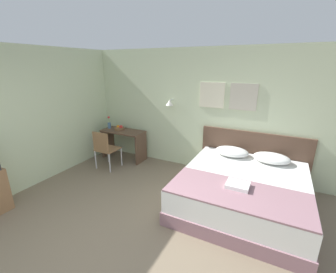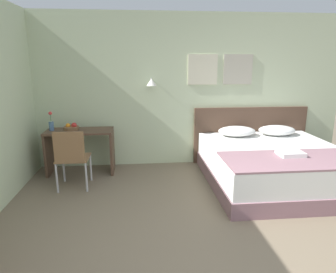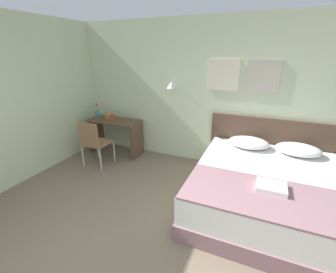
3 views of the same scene
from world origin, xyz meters
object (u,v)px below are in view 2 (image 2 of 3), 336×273
Objects in this scene: desk at (80,144)px; fruit_bowl at (71,127)px; pillow_left at (237,131)px; pillow_right at (277,130)px; desk_chair at (71,155)px; bed at (274,166)px; folded_towel_near_foot at (291,153)px; headboard at (250,135)px; throw_blanket at (297,160)px; flower_vase at (51,124)px.

desk is 0.30m from fruit_bowl.
pillow_left is 2.68m from desk.
pillow_right is 3.46m from desk_chair.
bed is 1.94× the size of desk.
desk is at bearing 157.78° from folded_towel_near_foot.
pillow_left is 2.81m from fruit_bowl.
pillow_left is 2.76m from desk_chair.
headboard is (-0.00, 1.08, 0.23)m from bed.
pillow_right is 1.43m from throw_blanket.
headboard is at bearing 139.28° from pillow_right.
headboard is 3.05m from desk.
folded_towel_near_foot is at bearing -10.18° from desk_chair.
fruit_bowl is at bearing 155.89° from throw_blanket.
pillow_right is 2.05× the size of flower_vase.
fruit_bowl is (-0.14, 0.73, 0.25)m from desk_chair.
folded_towel_near_foot is at bearing -19.84° from flower_vase.
flower_vase reaches higher than bed.
desk is (-3.03, 0.77, 0.22)m from bed.
headboard is 1.09× the size of throw_blanket.
desk_chair is at bearing -89.72° from desk.
flower_vase reaches higher than desk_chair.
pillow_left is at bearing -139.28° from headboard.
flower_vase reaches higher than pillow_left.
pillow_left is at bearing 180.00° from pillow_right.
folded_towel_near_foot is at bearing -92.13° from bed.
throw_blanket reaches higher than bed.
bed is 3.26× the size of pillow_left.
pillow_right is at bearing -0.02° from desk.
desk_chair reaches higher than throw_blanket.
throw_blanket is at bearing -75.28° from pillow_left.
bed is at bearing -115.24° from pillow_right.
throw_blanket is at bearing -90.00° from headboard.
headboard is at bearing 90.00° from throw_blanket.
throw_blanket is (0.00, -1.69, 0.08)m from headboard.
headboard is 2.35× the size of desk_chair.
fruit_bowl reaches higher than folded_towel_near_foot.
bed is at bearing -1.48° from desk_chair.
desk_chair is at bearing 169.82° from folded_towel_near_foot.
throw_blanket is at bearing -104.72° from pillow_right.
flower_vase is (-3.11, 0.02, 0.19)m from pillow_left.
throw_blanket is 1.78× the size of desk.
desk is (-3.02, 1.23, -0.13)m from folded_towel_near_foot.
fruit_bowl reaches higher than throw_blanket.
folded_towel_near_foot is at bearing -22.22° from desk.
pillow_left is 1.43m from throw_blanket.
folded_towel_near_foot is (-0.38, -1.23, -0.03)m from pillow_right.
folded_towel_near_foot is (-0.02, -1.54, 0.12)m from headboard.
desk_chair is at bearing -165.51° from pillow_left.
folded_towel_near_foot is (0.34, -1.23, -0.03)m from pillow_left.
throw_blanket is (-0.00, -0.61, 0.30)m from bed.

